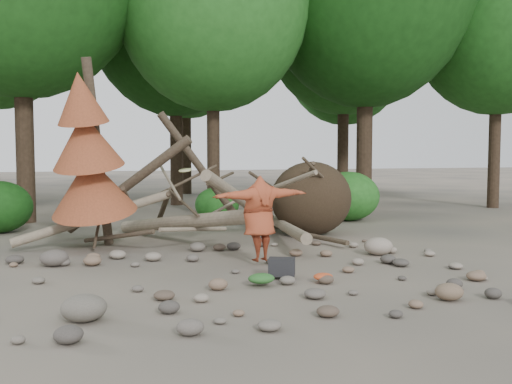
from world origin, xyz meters
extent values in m
plane|color=#514C44|center=(0.00, 0.00, 0.00)|extent=(120.00, 120.00, 0.00)
ellipsoid|color=#332619|center=(2.60, 4.30, 0.99)|extent=(2.20, 1.87, 1.98)
cylinder|color=gray|center=(-1.00, 3.70, 0.55)|extent=(2.61, 5.11, 1.08)
cylinder|color=gray|center=(0.80, 4.20, 0.90)|extent=(3.18, 3.71, 1.90)
cylinder|color=brown|center=(-2.20, 4.60, 1.40)|extent=(3.08, 1.91, 2.49)
cylinder|color=gray|center=(1.60, 3.50, 0.35)|extent=(1.13, 4.98, 0.43)
cylinder|color=brown|center=(-0.30, 4.80, 1.80)|extent=(2.39, 1.03, 2.89)
cylinder|color=gray|center=(-3.00, 4.00, 0.70)|extent=(3.71, 0.86, 1.20)
cylinder|color=#4C3F30|center=(-2.50, 3.50, 0.30)|extent=(1.52, 1.70, 0.49)
cylinder|color=gray|center=(0.20, 4.40, 0.80)|extent=(1.57, 0.85, 0.69)
cylinder|color=#4C3F30|center=(1.80, 4.90, 1.20)|extent=(1.92, 1.25, 1.10)
cylinder|color=gray|center=(-1.20, 4.20, 1.50)|extent=(0.37, 1.42, 0.85)
cylinder|color=#4C3F30|center=(2.20, 3.20, 0.15)|extent=(0.79, 2.54, 0.12)
cylinder|color=gray|center=(-0.80, 3.10, 0.45)|extent=(1.78, 1.11, 0.29)
cylinder|color=#4C3F30|center=(-2.90, 3.80, 2.20)|extent=(0.67, 1.13, 4.35)
cone|color=brown|center=(-3.06, 3.49, 1.50)|extent=(2.06, 2.13, 1.86)
cone|color=brown|center=(-3.16, 3.28, 2.50)|extent=(1.71, 1.78, 1.65)
cone|color=brown|center=(-3.26, 3.09, 3.40)|extent=(1.23, 1.30, 1.41)
cylinder|color=#38281C|center=(-5.00, 9.50, 4.48)|extent=(0.56, 0.56, 8.96)
cylinder|color=#38281C|center=(1.00, 9.20, 3.57)|extent=(0.44, 0.44, 7.14)
cylinder|color=#38281C|center=(7.00, 9.80, 4.72)|extent=(0.60, 0.60, 9.45)
cylinder|color=#38281C|center=(12.50, 9.30, 3.85)|extent=(0.46, 0.46, 7.70)
ellipsoid|color=#205E1B|center=(12.50, 9.30, 7.92)|extent=(7.04, 7.04, 8.45)
cylinder|color=#38281C|center=(0.50, 14.20, 4.27)|extent=(0.52, 0.52, 8.54)
cylinder|color=#38281C|center=(8.00, 13.80, 4.06)|extent=(0.50, 0.50, 8.12)
ellipsoid|color=#205E1B|center=(8.00, 13.80, 8.35)|extent=(7.42, 7.42, 8.91)
cylinder|color=#38281C|center=(2.00, 20.50, 4.38)|extent=(0.54, 0.54, 8.75)
ellipsoid|color=#287022|center=(2.00, 20.50, 9.00)|extent=(8.00, 8.00, 10.00)
cylinder|color=#38281C|center=(11.00, 20.00, 3.92)|extent=(0.46, 0.46, 7.84)
ellipsoid|color=#205E1B|center=(11.00, 20.00, 8.06)|extent=(7.17, 7.17, 8.60)
ellipsoid|color=#205E1B|center=(0.80, 7.80, 0.56)|extent=(1.40, 1.40, 1.12)
ellipsoid|color=#287022|center=(5.00, 7.00, 0.80)|extent=(2.00, 2.00, 1.60)
imported|color=#9C3E23|center=(0.08, 0.85, 0.93)|extent=(2.15, 0.98, 1.69)
cylinder|color=tan|center=(-1.33, 1.11, 1.88)|extent=(0.26, 0.27, 0.10)
cube|color=black|center=(0.09, -0.48, 0.15)|extent=(0.54, 0.46, 0.31)
ellipsoid|color=#285C24|center=(-0.42, -0.92, 0.08)|extent=(0.45, 0.37, 0.17)
ellipsoid|color=#BD4420|center=(0.66, -0.99, 0.06)|extent=(0.34, 0.28, 0.12)
ellipsoid|color=#635D52|center=(-3.24, -2.12, 0.18)|extent=(0.60, 0.54, 0.36)
ellipsoid|color=#755E49|center=(2.03, -2.58, 0.13)|extent=(0.43, 0.39, 0.26)
ellipsoid|color=gray|center=(2.88, 1.14, 0.19)|extent=(0.63, 0.57, 0.38)
ellipsoid|color=#59514B|center=(-3.80, 1.85, 0.16)|extent=(0.55, 0.49, 0.33)
camera|label=1|loc=(-3.18, -9.83, 2.23)|focal=40.00mm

